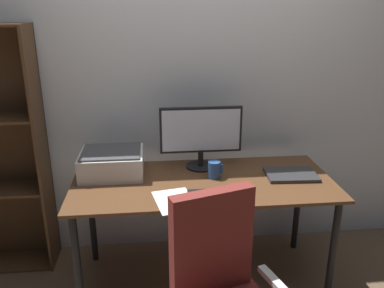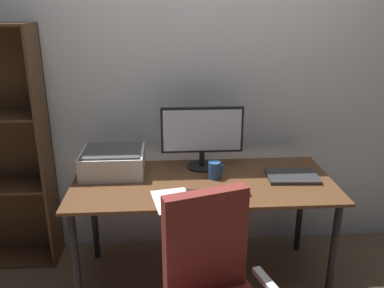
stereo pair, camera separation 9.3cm
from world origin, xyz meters
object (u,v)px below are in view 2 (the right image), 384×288
at_px(desk, 203,192).
at_px(coffee_mug, 214,170).
at_px(keyboard, 211,194).
at_px(mouse, 244,191).
at_px(laptop, 292,176).
at_px(printer, 113,161).
at_px(monitor, 202,133).

relative_size(desk, coffee_mug, 14.93).
height_order(keyboard, coffee_mug, coffee_mug).
height_order(mouse, laptop, mouse).
xyz_separation_m(desk, coffee_mug, (0.08, 0.04, 0.13)).
relative_size(desk, printer, 4.10).
bearing_deg(printer, desk, -15.96).
distance_m(desk, laptop, 0.58).
relative_size(coffee_mug, printer, 0.27).
bearing_deg(keyboard, laptop, 22.25).
height_order(desk, printer, printer).
bearing_deg(printer, keyboard, -31.65).
height_order(monitor, coffee_mug, monitor).
bearing_deg(desk, mouse, -40.04).
bearing_deg(monitor, mouse, -62.80).
bearing_deg(laptop, printer, 175.58).
bearing_deg(monitor, desk, -93.14).
bearing_deg(monitor, laptop, -20.73).
bearing_deg(mouse, desk, 139.64).
xyz_separation_m(mouse, printer, (-0.80, 0.35, 0.06)).
height_order(mouse, printer, printer).
height_order(keyboard, printer, printer).
distance_m(keyboard, printer, 0.71).
bearing_deg(desk, laptop, 0.96).
distance_m(keyboard, mouse, 0.19).
xyz_separation_m(coffee_mug, printer, (-0.65, 0.12, 0.03)).
relative_size(monitor, keyboard, 1.88).
height_order(laptop, printer, printer).
relative_size(mouse, printer, 0.24).
height_order(monitor, printer, monitor).
bearing_deg(keyboard, desk, 98.50).
xyz_separation_m(mouse, coffee_mug, (-0.15, 0.23, 0.04)).
relative_size(keyboard, coffee_mug, 2.64).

